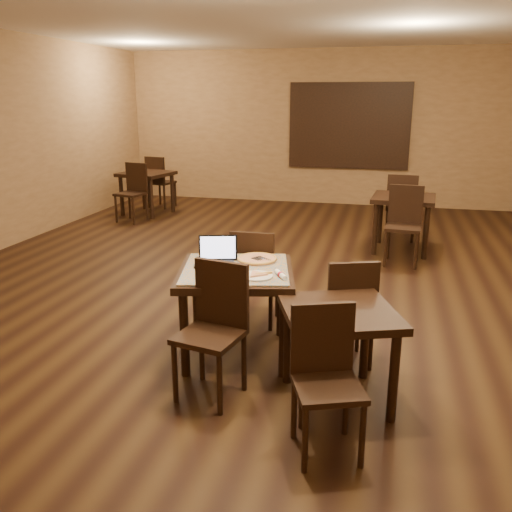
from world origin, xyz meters
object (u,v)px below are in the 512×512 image
(laptop, at_px, (216,256))
(other_table_a, at_px, (403,206))
(tiled_table, at_px, (236,280))
(pizza_pan, at_px, (257,260))
(other_table_c_chair_near, at_px, (325,370))
(other_table_b, at_px, (147,179))
(chair_main_far, at_px, (254,272))
(other_table_a_chair_near, at_px, (404,220))
(other_table_c, at_px, (339,325))
(other_table_b_chair_near, at_px, (133,189))
(other_table_c_chair_far, at_px, (348,307))
(other_table_b_chair_far, at_px, (159,179))
(chair_main_near, at_px, (215,322))
(other_table_a_chair_far, at_px, (402,203))

(laptop, relative_size, other_table_a, 0.42)
(tiled_table, distance_m, pizza_pan, 0.29)
(other_table_c_chair_near, bearing_deg, other_table_b, 102.14)
(chair_main_far, distance_m, other_table_a, 3.33)
(other_table_a_chair_near, bearing_deg, tiled_table, -109.97)
(other_table_a, distance_m, other_table_c, 4.22)
(other_table_a, height_order, other_table_b_chair_near, other_table_b_chair_near)
(other_table_c_chair_far, bearing_deg, pizza_pan, -37.91)
(laptop, distance_m, other_table_b_chair_near, 5.34)
(laptop, xyz_separation_m, other_table_a_chair_near, (1.59, 2.96, -0.25))
(other_table_b_chair_near, bearing_deg, other_table_c_chair_far, -36.36)
(laptop, height_order, other_table_c_chair_far, laptop)
(other_table_b_chair_far, bearing_deg, other_table_b, 103.72)
(tiled_table, relative_size, other_table_b_chair_far, 1.10)
(tiled_table, bearing_deg, other_table_b_chair_near, 111.76)
(other_table_a, bearing_deg, chair_main_near, -103.29)
(tiled_table, height_order, other_table_c_chair_near, other_table_c_chair_near)
(laptop, bearing_deg, chair_main_far, 53.00)
(other_table_a_chair_far, xyz_separation_m, other_table_c_chair_far, (-0.46, -4.24, -0.06))
(other_table_c_chair_far, bearing_deg, other_table_b, -72.36)
(tiled_table, xyz_separation_m, other_table_c, (0.89, -0.54, -0.08))
(other_table_a_chair_near, relative_size, other_table_a_chair_far, 1.00)
(other_table_a_chair_far, relative_size, other_table_b_chair_far, 1.01)
(other_table_b, bearing_deg, other_table_c_chair_near, -45.14)
(chair_main_near, bearing_deg, pizza_pan, 95.33)
(other_table_c, relative_size, other_table_c_chair_far, 1.06)
(laptop, bearing_deg, other_table_a, 50.31)
(pizza_pan, distance_m, other_table_a, 3.64)
(pizza_pan, height_order, other_table_c_chair_near, other_table_c_chair_near)
(laptop, relative_size, other_table_b, 0.38)
(tiled_table, bearing_deg, other_table_b, 108.75)
(laptop, xyz_separation_m, other_table_b_chair_near, (-2.94, 4.45, -0.26))
(other_table_b, xyz_separation_m, other_table_b_chair_far, (-0.02, 0.58, -0.08))
(other_table_a_chair_far, height_order, other_table_c_chair_near, other_table_a_chair_far)
(chair_main_far, relative_size, other_table_b_chair_far, 0.94)
(other_table_b_chair_near, height_order, other_table_c_chair_near, other_table_b_chair_near)
(other_table_a_chair_near, bearing_deg, other_table_c, -93.43)
(laptop, distance_m, other_table_b, 5.84)
(pizza_pan, height_order, other_table_b, other_table_b)
(other_table_c, bearing_deg, pizza_pan, 113.84)
(laptop, relative_size, other_table_c, 0.38)
(chair_main_near, distance_m, other_table_c_chair_near, 0.96)
(other_table_a_chair_near, bearing_deg, other_table_c_chair_near, -92.80)
(other_table_b_chair_near, height_order, other_table_c, other_table_b_chair_near)
(laptop, bearing_deg, other_table_c_chair_near, -63.55)
(other_table_b_chair_near, relative_size, other_table_b_chair_far, 1.00)
(other_table_b_chair_near, bearing_deg, other_table_c, -39.69)
(chair_main_far, height_order, laptop, laptop)
(tiled_table, distance_m, other_table_a_chair_near, 3.36)
(other_table_a_chair_near, height_order, other_table_c_chair_near, other_table_a_chair_near)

